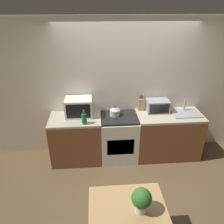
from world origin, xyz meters
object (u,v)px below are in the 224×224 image
(microwave, at_px, (79,107))
(toaster_oven, at_px, (158,106))
(stove_range, at_px, (119,137))
(bottle, at_px, (84,119))
(kettle, at_px, (115,111))
(dining_table, at_px, (127,213))

(microwave, distance_m, toaster_oven, 1.48)
(stove_range, height_order, bottle, bottle)
(microwave, relative_size, toaster_oven, 1.17)
(kettle, relative_size, microwave, 0.40)
(dining_table, bearing_deg, bottle, 107.74)
(stove_range, height_order, dining_table, stove_range)
(stove_range, bearing_deg, dining_table, -93.30)
(stove_range, relative_size, bottle, 3.46)
(dining_table, bearing_deg, microwave, 107.82)
(stove_range, height_order, kettle, kettle)
(microwave, distance_m, bottle, 0.34)
(microwave, bearing_deg, bottle, -71.80)
(kettle, distance_m, dining_table, 1.93)
(kettle, height_order, toaster_oven, toaster_oven)
(toaster_oven, distance_m, dining_table, 2.20)
(bottle, distance_m, toaster_oven, 1.42)
(kettle, xyz_separation_m, dining_table, (-0.03, -1.90, -0.35))
(bottle, bearing_deg, toaster_oven, 14.54)
(bottle, relative_size, dining_table, 0.30)
(kettle, xyz_separation_m, bottle, (-0.55, -0.27, 0.02))
(stove_range, xyz_separation_m, microwave, (-0.73, 0.11, 0.62))
(toaster_oven, relative_size, dining_table, 0.48)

